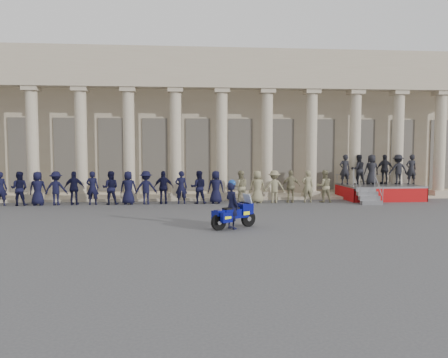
# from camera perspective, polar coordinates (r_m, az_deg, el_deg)

# --- Properties ---
(ground) EXTENTS (90.00, 90.00, 0.00)m
(ground) POSITION_cam_1_polar(r_m,az_deg,el_deg) (17.03, -2.48, -5.89)
(ground) COLOR #404043
(ground) RESTS_ON ground
(building) EXTENTS (40.00, 12.50, 9.00)m
(building) POSITION_cam_1_polar(r_m,az_deg,el_deg) (31.56, -3.67, 6.90)
(building) COLOR tan
(building) RESTS_ON ground
(officer_rank) EXTENTS (18.79, 0.66, 1.75)m
(officer_rank) POSITION_cam_1_polar(r_m,az_deg,el_deg) (23.21, -8.39, -1.11)
(officer_rank) COLOR black
(officer_rank) RESTS_ON ground
(reviewing_stand) EXTENTS (4.63, 4.04, 2.58)m
(reviewing_stand) POSITION_cam_1_polar(r_m,az_deg,el_deg) (26.71, 19.61, 0.54)
(reviewing_stand) COLOR gray
(reviewing_stand) RESTS_ON ground
(motorcycle) EXTENTS (1.74, 1.28, 1.24)m
(motorcycle) POSITION_cam_1_polar(r_m,az_deg,el_deg) (16.03, 1.35, -4.56)
(motorcycle) COLOR black
(motorcycle) RESTS_ON ground
(rider) EXTENTS (0.67, 0.75, 1.80)m
(rider) POSITION_cam_1_polar(r_m,az_deg,el_deg) (15.91, 1.04, -3.33)
(rider) COLOR black
(rider) RESTS_ON ground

